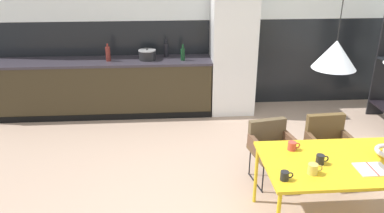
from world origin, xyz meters
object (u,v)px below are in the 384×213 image
(mug_dark_espresso, at_px, (292,146))
(bottle_wine_green, at_px, (183,54))
(armchair_by_stool, at_px, (271,143))
(mug_tall_blue, at_px, (285,176))
(bottle_oil_tall, at_px, (108,54))
(bottle_vinegar_dark, at_px, (166,49))
(refrigerator_column, at_px, (233,53))
(mug_glass_clear, at_px, (313,169))
(cooking_pot, at_px, (147,55))
(armchair_far_side, at_px, (328,140))
(pendant_lamp_over_table_near, at_px, (335,54))
(dining_table, at_px, (352,164))
(mug_white_ceramic, at_px, (320,159))
(open_book, at_px, (372,169))

(mug_dark_espresso, relative_size, bottle_wine_green, 0.48)
(armchair_by_stool, height_order, mug_tall_blue, mug_tall_blue)
(bottle_oil_tall, bearing_deg, armchair_by_stool, -44.73)
(bottle_vinegar_dark, bearing_deg, mug_tall_blue, -73.93)
(refrigerator_column, height_order, mug_dark_espresso, refrigerator_column)
(mug_glass_clear, height_order, cooking_pot, cooking_pot)
(armchair_far_side, distance_m, pendant_lamp_over_table_near, 1.63)
(refrigerator_column, xyz_separation_m, pendant_lamp_over_table_near, (0.31, -3.05, 0.76))
(dining_table, bearing_deg, bottle_oil_tall, 131.80)
(cooking_pot, relative_size, bottle_oil_tall, 1.00)
(dining_table, relative_size, armchair_by_stool, 2.38)
(mug_dark_espresso, xyz_separation_m, bottle_oil_tall, (-2.15, 2.73, 0.27))
(mug_white_ceramic, bearing_deg, armchair_by_stool, 102.53)
(dining_table, xyz_separation_m, cooking_pot, (-2.04, 3.01, 0.32))
(open_book, bearing_deg, armchair_far_side, 87.64)
(open_book, height_order, bottle_wine_green, bottle_wine_green)
(pendant_lamp_over_table_near, bearing_deg, mug_white_ceramic, -1.04)
(armchair_far_side, xyz_separation_m, mug_dark_espresso, (-0.65, -0.61, 0.27))
(open_book, height_order, mug_tall_blue, mug_tall_blue)
(dining_table, height_order, bottle_oil_tall, bottle_oil_tall)
(bottle_vinegar_dark, bearing_deg, dining_table, -61.37)
(mug_glass_clear, bearing_deg, armchair_by_stool, 93.86)
(mug_glass_clear, xyz_separation_m, bottle_wine_green, (-1.01, 3.13, 0.25))
(armchair_by_stool, distance_m, open_book, 1.25)
(mug_white_ceramic, distance_m, bottle_oil_tall, 3.81)
(armchair_far_side, xyz_separation_m, bottle_wine_green, (-1.61, 2.09, 0.53))
(bottle_oil_tall, bearing_deg, pendant_lamp_over_table_near, -52.39)
(mug_white_ceramic, height_order, mug_glass_clear, mug_glass_clear)
(refrigerator_column, xyz_separation_m, open_book, (0.75, -3.19, -0.28))
(dining_table, distance_m, bottle_wine_green, 3.30)
(dining_table, relative_size, cooking_pot, 6.08)
(armchair_by_stool, bearing_deg, mug_glass_clear, 83.17)
(mug_tall_blue, xyz_separation_m, pendant_lamp_over_table_near, (0.40, 0.24, 1.00))
(mug_white_ceramic, bearing_deg, bottle_wine_green, 110.92)
(dining_table, bearing_deg, cooking_pot, 124.13)
(open_book, xyz_separation_m, mug_glass_clear, (-0.56, -0.03, 0.04))
(mug_glass_clear, xyz_separation_m, bottle_oil_tall, (-2.19, 3.17, 0.26))
(bottle_oil_tall, bearing_deg, refrigerator_column, 1.24)
(armchair_far_side, relative_size, pendant_lamp_over_table_near, 0.60)
(pendant_lamp_over_table_near, bearing_deg, cooking_pot, 119.17)
(mug_glass_clear, bearing_deg, bottle_oil_tall, 124.70)
(armchair_far_side, relative_size, mug_dark_espresso, 6.16)
(mug_tall_blue, relative_size, bottle_vinegar_dark, 0.38)
(armchair_by_stool, height_order, armchair_far_side, armchair_far_side)
(cooking_pot, bearing_deg, dining_table, -55.87)
(armchair_by_stool, relative_size, mug_white_ceramic, 5.97)
(bottle_oil_tall, relative_size, pendant_lamp_over_table_near, 0.22)
(mug_tall_blue, bearing_deg, cooking_pot, 111.59)
(mug_tall_blue, distance_m, bottle_vinegar_dark, 3.61)
(open_book, xyz_separation_m, mug_tall_blue, (-0.84, -0.10, 0.04))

